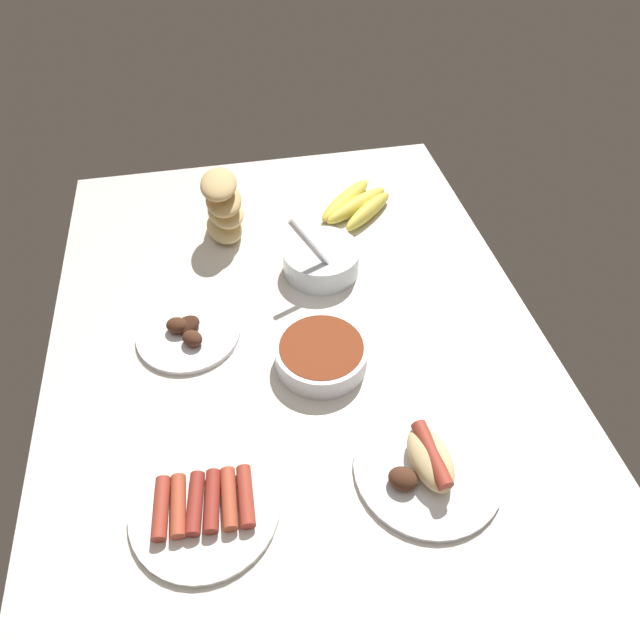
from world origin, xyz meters
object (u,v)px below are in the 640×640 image
(plate_sausages, at_px, (205,505))
(bowl_coleslaw, at_px, (321,259))
(plate_grilled_meat, at_px, (188,332))
(bread_stack, at_px, (223,206))
(plate_hotdog_assembled, at_px, (428,464))
(bowl_chili, at_px, (321,353))
(banana_bunch, at_px, (356,205))

(plate_sausages, bearing_deg, bowl_coleslaw, 150.65)
(plate_grilled_meat, height_order, bread_stack, bread_stack)
(plate_grilled_meat, bearing_deg, plate_sausages, 2.14)
(plate_grilled_meat, distance_m, plate_hotdog_assembled, 0.49)
(plate_grilled_meat, relative_size, bread_stack, 1.32)
(bowl_chili, bearing_deg, plate_sausages, -43.25)
(plate_hotdog_assembled, height_order, banana_bunch, plate_hotdog_assembled)
(bowl_coleslaw, height_order, bread_stack, bowl_coleslaw)
(plate_grilled_meat, xyz_separation_m, bread_stack, (-0.29, 0.09, 0.06))
(bowl_chili, bearing_deg, banana_bunch, 158.48)
(bowl_coleslaw, bearing_deg, banana_bunch, 146.86)
(plate_grilled_meat, bearing_deg, banana_bunch, 128.17)
(bowl_coleslaw, xyz_separation_m, bread_stack, (-0.16, -0.18, 0.04))
(bread_stack, height_order, plate_sausages, bread_stack)
(plate_sausages, bearing_deg, plate_grilled_meat, -177.86)
(bread_stack, distance_m, banana_bunch, 0.31)
(bowl_coleslaw, bearing_deg, bread_stack, -131.11)
(bowl_chili, relative_size, banana_bunch, 0.80)
(plate_sausages, xyz_separation_m, bowl_chili, (-0.23, 0.22, 0.01))
(plate_grilled_meat, relative_size, bowl_coleslaw, 1.21)
(bread_stack, distance_m, bowl_chili, 0.42)
(plate_grilled_meat, height_order, bowl_chili, bowl_chili)
(plate_grilled_meat, relative_size, bowl_chili, 1.17)
(plate_sausages, relative_size, banana_bunch, 1.06)
(plate_hotdog_assembled, bearing_deg, bowl_chili, -153.63)
(plate_hotdog_assembled, distance_m, banana_bunch, 0.66)
(plate_grilled_meat, height_order, bowl_coleslaw, bowl_coleslaw)
(plate_grilled_meat, xyz_separation_m, plate_hotdog_assembled, (0.34, 0.35, 0.01))
(plate_grilled_meat, distance_m, banana_bunch, 0.50)
(plate_hotdog_assembled, bearing_deg, plate_grilled_meat, -134.90)
(bowl_coleslaw, xyz_separation_m, bowl_chili, (0.24, -0.05, -0.01))
(plate_sausages, bearing_deg, bowl_chili, 136.75)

